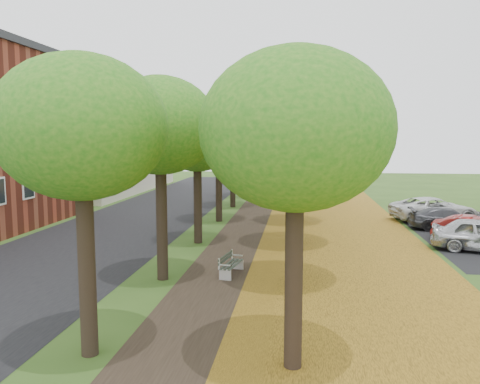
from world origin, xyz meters
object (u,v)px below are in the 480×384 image
(car_red, at_px, (475,230))
(bench, at_px, (230,264))
(car_white, at_px, (434,209))
(car_grey, at_px, (449,219))

(car_red, bearing_deg, bench, 144.87)
(bench, relative_size, car_white, 0.32)
(bench, relative_size, car_grey, 0.40)
(car_red, height_order, car_grey, car_red)
(bench, height_order, car_red, car_red)
(car_red, height_order, car_white, car_white)
(bench, bearing_deg, car_red, -47.97)
(bench, height_order, car_white, car_white)
(car_white, bearing_deg, car_red, 168.57)
(car_red, bearing_deg, car_grey, 27.81)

